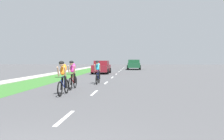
# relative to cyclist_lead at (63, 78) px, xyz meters

# --- Properties ---
(ground_plane) EXTENTS (120.00, 120.00, 0.00)m
(ground_plane) POSITION_rel_cyclist_lead_xyz_m (1.32, 12.13, -0.81)
(ground_plane) COLOR #4C4C4F
(grass_verge) EXTENTS (2.85, 70.00, 0.01)m
(grass_verge) POSITION_rel_cyclist_lead_xyz_m (-3.79, 12.13, -0.81)
(grass_verge) COLOR #38722D
(grass_verge) RESTS_ON ground_plane
(sidewalk_concrete) EXTENTS (1.46, 70.00, 0.10)m
(sidewalk_concrete) POSITION_rel_cyclist_lead_xyz_m (-5.94, 12.13, -0.81)
(sidewalk_concrete) COLOR #B2ADA3
(sidewalk_concrete) RESTS_ON ground_plane
(lane_markings_center) EXTENTS (0.12, 52.71, 0.01)m
(lane_markings_center) POSITION_rel_cyclist_lead_xyz_m (1.32, 16.13, -0.81)
(lane_markings_center) COLOR white
(lane_markings_center) RESTS_ON ground_plane
(cyclist_lead) EXTENTS (0.42, 1.72, 1.58)m
(cyclist_lead) POSITION_rel_cyclist_lead_xyz_m (0.00, 0.00, 0.00)
(cyclist_lead) COLOR black
(cyclist_lead) RESTS_ON ground_plane
(cyclist_trailing) EXTENTS (0.42, 1.72, 1.58)m
(cyclist_trailing) POSITION_rel_cyclist_lead_xyz_m (-0.12, 2.20, 0.00)
(cyclist_trailing) COLOR black
(cyclist_trailing) RESTS_ON ground_plane
(cyclist_distant) EXTENTS (0.42, 1.72, 1.58)m
(cyclist_distant) POSITION_rel_cyclist_lead_xyz_m (0.85, 5.15, 0.00)
(cyclist_distant) COLOR black
(cyclist_distant) RESTS_ON ground_plane
(sedan_maroon) EXTENTS (1.98, 4.30, 1.52)m
(sedan_maroon) POSITION_rel_cyclist_lead_xyz_m (-0.50, 17.10, -0.04)
(sedan_maroon) COLOR maroon
(sedan_maroon) RESTS_ON ground_plane
(pickup_dark_green) EXTENTS (2.22, 5.10, 1.64)m
(pickup_dark_green) POSITION_rel_cyclist_lead_xyz_m (3.33, 29.06, 0.02)
(pickup_dark_green) COLOR #194C2D
(pickup_dark_green) RESTS_ON ground_plane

